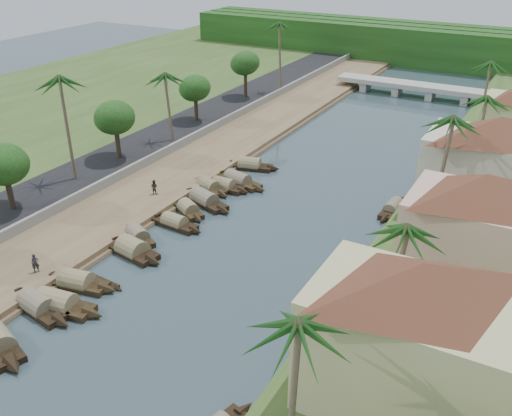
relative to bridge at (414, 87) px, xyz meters
The scene contains 40 objects.
ground 72.02m from the bridge, 90.00° to the right, with size 220.00×220.00×0.00m, color #32444B.
left_bank 54.42m from the bridge, 107.10° to the right, with size 10.00×180.00×0.80m, color brown.
right_bank 55.37m from the bridge, 69.93° to the right, with size 16.00×180.00×1.20m, color #2D481C.
road 57.49m from the bridge, 115.23° to the right, with size 8.00×180.00×1.40m, color black.
retaining_wall 55.79m from the bridge, 111.23° to the right, with size 0.40×180.00×1.10m, color slate.
treeline 28.09m from the bridge, 90.00° to the left, with size 120.00×14.00×8.00m.
bridge is the anchor object (origin of this frame).
building_near 76.54m from the bridge, 75.61° to the right, with size 14.85×14.85×10.20m.
building_mid 61.51m from the bridge, 70.98° to the right, with size 14.11×14.11×9.70m.
building_far 48.15m from the bridge, 66.65° to the right, with size 15.59×15.59×10.20m.
sampan_2 76.88m from the bridge, 96.39° to the right, with size 9.17×3.00×2.36m.
sampan_3 77.97m from the bridge, 97.21° to the right, with size 8.84×3.20×2.32m.
sampan_4 73.97m from the bridge, 97.33° to the right, with size 8.10×3.17×2.25m.
sampan_5 67.44m from the bridge, 97.44° to the right, with size 8.07×3.29×2.48m.
sampan_6 65.28m from the bridge, 98.86° to the right, with size 6.75×4.48×2.06m.
sampan_7 61.09m from the bridge, 97.99° to the right, with size 7.32×2.03×1.96m.
sampan_8 58.02m from the bridge, 98.92° to the right, with size 6.26×4.44×2.00m.
sampan_9 55.18m from the bridge, 99.23° to the right, with size 9.12×4.57×2.28m.
sampan_10 52.38m from the bridge, 101.41° to the right, with size 7.38×3.78×2.03m.
sampan_11 51.09m from the bridge, 100.04° to the right, with size 7.09×1.81×2.06m.
sampan_12 48.77m from the bridge, 99.80° to the right, with size 9.16×3.62×2.15m.
sampan_13 44.32m from the bridge, 102.14° to the right, with size 8.15×3.57×2.19m.
sampan_15 65.16m from the bridge, 81.44° to the right, with size 3.61×7.57×2.03m.
sampan_16 47.43m from the bridge, 77.56° to the right, with size 1.82×7.46×1.86m.
canoe_1 72.37m from the bridge, 96.19° to the right, with size 4.72×1.10×0.76m.
canoe_2 49.02m from the bridge, 98.42° to the right, with size 5.57×1.28×0.80m.
palm_0 83.80m from the bridge, 79.62° to the right, with size 3.20×3.20×11.65m.
palm_1 69.97m from the bridge, 76.69° to the right, with size 3.20×3.20×10.25m.
palm_2 52.55m from the bridge, 73.09° to the right, with size 3.20×3.20×12.53m.
palm_3 36.87m from the bridge, 63.60° to the right, with size 3.20×3.20×10.30m.
palm_5 64.32m from the bridge, 112.27° to the right, with size 3.20×3.20×13.34m.
palm_6 48.59m from the bridge, 117.37° to the right, with size 3.20×3.20×10.47m.
palm_7 24.24m from the bridge, 51.57° to the right, with size 3.20×3.20×11.26m.
palm_8 26.37m from the bridge, 148.53° to the right, with size 3.20×3.20×13.01m.
tree_2 71.77m from the bridge, 109.58° to the right, with size 5.03×5.03×7.03m.
tree_3 56.54m from the bridge, 115.22° to the right, with size 4.89×4.89×7.23m.
tree_4 41.54m from the bridge, 125.53° to the right, with size 4.43×4.43×6.68m.
tree_5 30.91m from the bridge, 141.97° to the right, with size 4.56×4.56×7.53m.
person_near 75.38m from the bridge, 100.08° to the right, with size 0.64×0.42×1.75m, color #24232A.
person_far 58.22m from the bridge, 104.06° to the right, with size 0.82×0.64×1.69m, color #2F2B21.
Camera 1 is at (23.85, -29.65, 28.15)m, focal length 40.00 mm.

